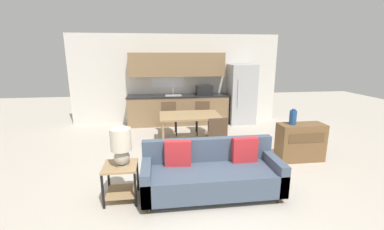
# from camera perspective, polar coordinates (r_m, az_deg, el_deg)

# --- Properties ---
(ground_plane) EXTENTS (20.00, 20.00, 0.00)m
(ground_plane) POSITION_cam_1_polar(r_m,az_deg,el_deg) (4.04, 2.23, -18.41)
(ground_plane) COLOR beige
(wall_back) EXTENTS (6.40, 0.07, 2.70)m
(wall_back) POSITION_cam_1_polar(r_m,az_deg,el_deg) (8.06, -3.37, 8.00)
(wall_back) COLOR silver
(wall_back) RESTS_ON ground_plane
(kitchen_counter) EXTENTS (3.04, 0.65, 2.15)m
(kitchen_counter) POSITION_cam_1_polar(r_m,az_deg,el_deg) (7.83, -3.01, 4.08)
(kitchen_counter) COLOR #8E704C
(kitchen_counter) RESTS_ON ground_plane
(refrigerator) EXTENTS (0.77, 0.77, 1.81)m
(refrigerator) POSITION_cam_1_polar(r_m,az_deg,el_deg) (8.09, 10.89, 4.59)
(refrigerator) COLOR #B7BABC
(refrigerator) RESTS_ON ground_plane
(dining_table) EXTENTS (1.41, 0.94, 0.73)m
(dining_table) POSITION_cam_1_polar(r_m,az_deg,el_deg) (6.05, -0.51, -0.49)
(dining_table) COLOR tan
(dining_table) RESTS_ON ground_plane
(couch) EXTENTS (2.09, 0.80, 0.84)m
(couch) POSITION_cam_1_polar(r_m,az_deg,el_deg) (4.07, 4.22, -12.73)
(couch) COLOR #3D2D1E
(couch) RESTS_ON ground_plane
(side_table) EXTENTS (0.49, 0.49, 0.55)m
(side_table) POSITION_cam_1_polar(r_m,az_deg,el_deg) (4.03, -15.53, -13.01)
(side_table) COLOR tan
(side_table) RESTS_ON ground_plane
(table_lamp) EXTENTS (0.30, 0.30, 0.56)m
(table_lamp) POSITION_cam_1_polar(r_m,az_deg,el_deg) (3.81, -15.48, -6.42)
(table_lamp) COLOR #B2A893
(table_lamp) RESTS_ON side_table
(credenza) EXTENTS (0.92, 0.41, 0.76)m
(credenza) POSITION_cam_1_polar(r_m,az_deg,el_deg) (5.68, 22.94, -5.55)
(credenza) COLOR brown
(credenza) RESTS_ON ground_plane
(vase) EXTENTS (0.14, 0.14, 0.31)m
(vase) POSITION_cam_1_polar(r_m,az_deg,el_deg) (5.44, 21.52, -0.48)
(vase) COLOR #234C84
(vase) RESTS_ON credenza
(dining_chair_far_left) EXTENTS (0.43, 0.43, 0.87)m
(dining_chair_far_left) POSITION_cam_1_polar(r_m,az_deg,el_deg) (6.88, -5.12, -0.33)
(dining_chair_far_left) COLOR brown
(dining_chair_far_left) RESTS_ON ground_plane
(dining_chair_far_right) EXTENTS (0.45, 0.45, 0.87)m
(dining_chair_far_right) POSITION_cam_1_polar(r_m,az_deg,el_deg) (6.93, 2.40, -0.18)
(dining_chair_far_right) COLOR brown
(dining_chair_far_right) RESTS_ON ground_plane
(dining_chair_near_right) EXTENTS (0.44, 0.44, 0.87)m
(dining_chair_near_right) POSITION_cam_1_polar(r_m,az_deg,el_deg) (5.39, 5.40, -4.30)
(dining_chair_near_right) COLOR brown
(dining_chair_near_right) RESTS_ON ground_plane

